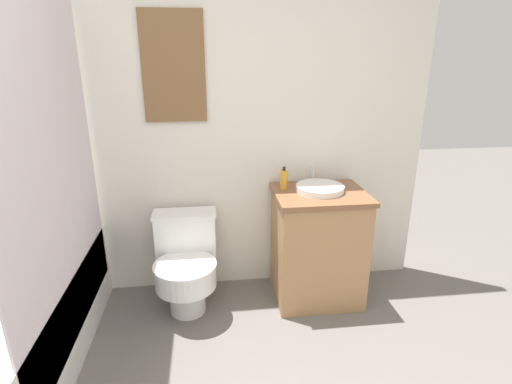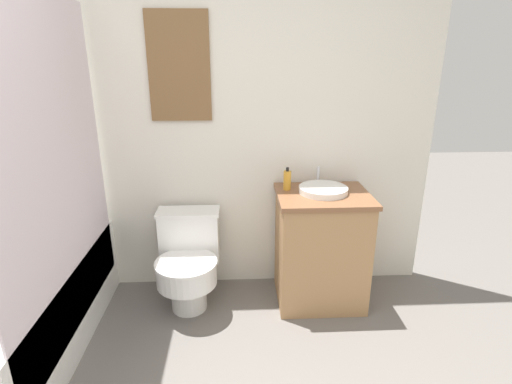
# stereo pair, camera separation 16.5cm
# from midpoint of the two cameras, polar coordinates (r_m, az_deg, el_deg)

# --- Properties ---
(wall_back) EXTENTS (3.36, 0.07, 2.50)m
(wall_back) POSITION_cam_midpoint_polar(r_m,az_deg,el_deg) (2.76, -11.72, 10.38)
(wall_back) COLOR silver
(wall_back) RESTS_ON ground_plane
(shower_area) EXTENTS (0.57, 1.46, 1.98)m
(shower_area) POSITION_cam_midpoint_polar(r_m,az_deg,el_deg) (2.63, -31.58, -14.84)
(shower_area) COLOR white
(shower_area) RESTS_ON ground_plane
(toilet) EXTENTS (0.43, 0.55, 0.64)m
(toilet) POSITION_cam_midpoint_polar(r_m,az_deg,el_deg) (2.77, -11.68, -9.82)
(toilet) COLOR white
(toilet) RESTS_ON ground_plane
(vanity) EXTENTS (0.61, 0.51, 0.79)m
(vanity) POSITION_cam_midpoint_polar(r_m,az_deg,el_deg) (2.81, 7.12, -7.64)
(vanity) COLOR #AD7F51
(vanity) RESTS_ON ground_plane
(sink) EXTENTS (0.32, 0.36, 0.13)m
(sink) POSITION_cam_midpoint_polar(r_m,az_deg,el_deg) (2.67, 7.36, 0.54)
(sink) COLOR white
(sink) RESTS_ON vanity
(soap_bottle) EXTENTS (0.05, 0.05, 0.15)m
(soap_bottle) POSITION_cam_midpoint_polar(r_m,az_deg,el_deg) (2.68, 2.25, 1.79)
(soap_bottle) COLOR gold
(soap_bottle) RESTS_ON vanity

